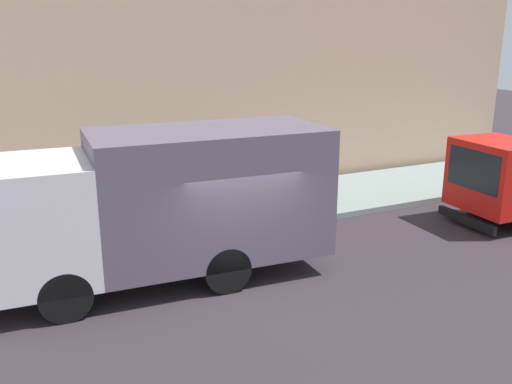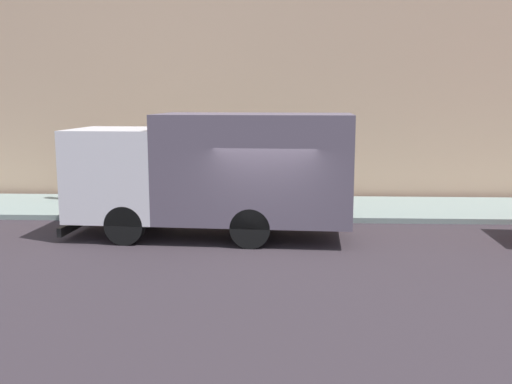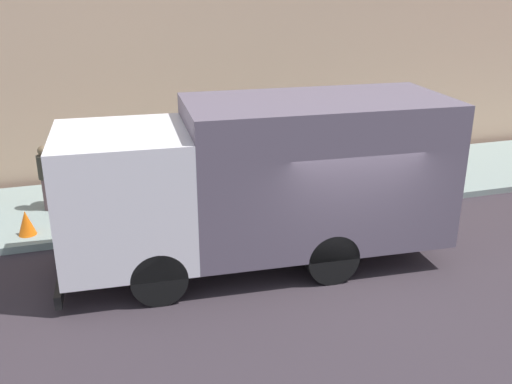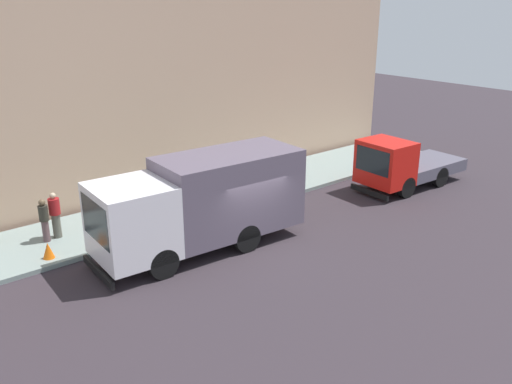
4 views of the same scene
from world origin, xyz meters
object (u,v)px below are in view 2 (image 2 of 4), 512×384
(pedestrian_walking, at_px, (118,177))
(street_sign_post, at_px, (242,168))
(pedestrian_standing, at_px, (63,175))
(traffic_cone_orange, at_px, (78,203))
(pedestrian_third, at_px, (104,179))
(large_utility_truck, at_px, (214,170))

(pedestrian_walking, height_order, street_sign_post, street_sign_post)
(pedestrian_standing, bearing_deg, traffic_cone_orange, 130.26)
(pedestrian_walking, distance_m, traffic_cone_orange, 1.81)
(pedestrian_walking, xyz_separation_m, street_sign_post, (-1.56, -4.32, 0.54))
(pedestrian_walking, bearing_deg, pedestrian_third, 58.64)
(pedestrian_walking, distance_m, pedestrian_third, 0.45)
(pedestrian_standing, bearing_deg, street_sign_post, 170.67)
(pedestrian_standing, distance_m, pedestrian_third, 1.86)
(pedestrian_third, bearing_deg, pedestrian_standing, 83.67)
(pedestrian_standing, relative_size, street_sign_post, 0.68)
(pedestrian_walking, xyz_separation_m, pedestrian_standing, (0.68, 2.12, -0.02))
(pedestrian_standing, bearing_deg, large_utility_truck, 151.92)
(street_sign_post, bearing_deg, pedestrian_walking, 70.20)
(pedestrian_standing, bearing_deg, pedestrian_third, 164.87)
(pedestrian_standing, xyz_separation_m, traffic_cone_orange, (-2.15, -1.26, -0.59))
(pedestrian_standing, height_order, traffic_cone_orange, pedestrian_standing)
(large_utility_truck, relative_size, pedestrian_walking, 4.48)
(large_utility_truck, distance_m, street_sign_post, 2.40)
(pedestrian_standing, distance_m, street_sign_post, 6.84)
(large_utility_truck, relative_size, street_sign_post, 3.16)
(street_sign_post, bearing_deg, large_utility_truck, 165.73)
(traffic_cone_orange, distance_m, street_sign_post, 5.31)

